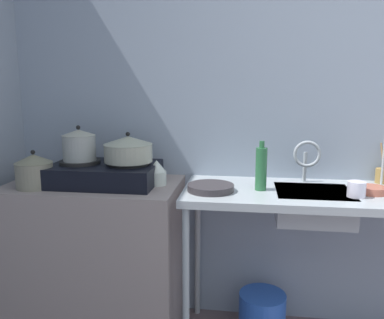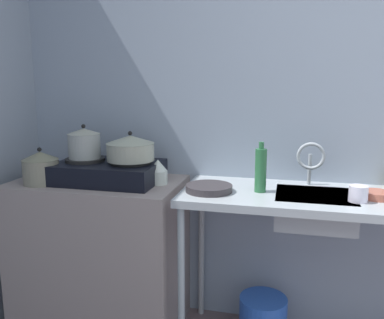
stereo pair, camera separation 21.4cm
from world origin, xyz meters
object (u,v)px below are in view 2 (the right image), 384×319
at_px(sink_basin, 314,209).
at_px(bucket_on_floor, 263,319).
at_px(percolator, 158,172).
at_px(pot_on_left_burner, 84,143).
at_px(cup_by_rack, 358,194).
at_px(small_bowl_on_drainboard, 376,195).
at_px(stove, 108,171).
at_px(pot_beside_stove, 41,168).
at_px(faucet, 311,158).
at_px(pot_on_right_burner, 130,148).
at_px(frying_pan, 209,188).
at_px(bottle_by_sink, 261,170).

height_order(sink_basin, bucket_on_floor, sink_basin).
height_order(percolator, sink_basin, percolator).
distance_m(pot_on_left_burner, percolator, 0.46).
relative_size(percolator, cup_by_rack, 1.56).
relative_size(pot_on_left_burner, small_bowl_on_drainboard, 1.37).
bearing_deg(bucket_on_floor, sink_basin, -11.82).
relative_size(stove, sink_basin, 1.51).
relative_size(pot_beside_stove, cup_by_rack, 2.32).
bearing_deg(faucet, bucket_on_floor, -156.33).
bearing_deg(pot_on_right_burner, frying_pan, -9.04).
bearing_deg(stove, small_bowl_on_drainboard, -0.37).
height_order(pot_beside_stove, sink_basin, pot_beside_stove).
xyz_separation_m(percolator, bottle_by_sink, (0.57, -0.03, 0.05)).
distance_m(sink_basin, bucket_on_floor, 0.73).
xyz_separation_m(pot_on_left_burner, bottle_by_sink, (1.00, -0.02, -0.10)).
bearing_deg(pot_on_left_burner, faucet, 6.57).
relative_size(pot_on_left_burner, pot_beside_stove, 0.95).
relative_size(frying_pan, bucket_on_floor, 0.91).
height_order(pot_on_right_burner, cup_by_rack, pot_on_right_burner).
bearing_deg(pot_beside_stove, percolator, 13.10).
xyz_separation_m(stove, bottle_by_sink, (0.86, -0.02, 0.06)).
bearing_deg(pot_on_left_burner, frying_pan, -5.64).
relative_size(cup_by_rack, bucket_on_floor, 0.33).
distance_m(small_bowl_on_drainboard, bucket_on_floor, 0.95).
bearing_deg(pot_on_left_burner, percolator, 2.14).
bearing_deg(bucket_on_floor, bottle_by_sink, -118.14).
bearing_deg(frying_pan, bucket_on_floor, 22.63).
xyz_separation_m(bottle_by_sink, bucket_on_floor, (0.04, 0.07, -0.88)).
relative_size(pot_on_right_burner, small_bowl_on_drainboard, 1.88).
bearing_deg(pot_on_left_burner, sink_basin, -0.05).
relative_size(cup_by_rack, bottle_by_sink, 0.34).
distance_m(pot_on_right_burner, sink_basin, 1.03).
distance_m(sink_basin, frying_pan, 0.55).
distance_m(pot_beside_stove, bottle_by_sink, 1.21).
distance_m(cup_by_rack, small_bowl_on_drainboard, 0.13).
relative_size(sink_basin, bucket_on_floor, 1.45).
xyz_separation_m(stove, sink_basin, (1.14, -0.00, -0.14)).
bearing_deg(pot_beside_stove, frying_pan, 3.56).
xyz_separation_m(sink_basin, faucet, (-0.02, 0.15, 0.24)).
height_order(pot_beside_stove, frying_pan, pot_beside_stove).
xyz_separation_m(stove, pot_on_left_burner, (-0.14, 0.00, 0.16)).
bearing_deg(bottle_by_sink, faucet, 32.50).
distance_m(pot_on_right_burner, frying_pan, 0.50).
bearing_deg(frying_pan, sink_basin, 7.71).
distance_m(sink_basin, small_bowl_on_drainboard, 0.30).
bearing_deg(stove, bucket_on_floor, 3.14).
distance_m(cup_by_rack, bottle_by_sink, 0.48).
relative_size(faucet, frying_pan, 1.01).
relative_size(percolator, faucet, 0.56).
relative_size(faucet, cup_by_rack, 2.78).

